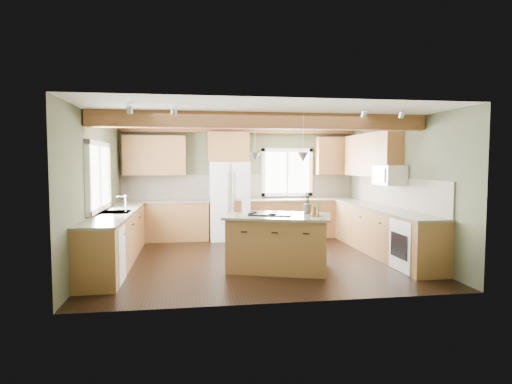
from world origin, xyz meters
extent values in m
plane|color=black|center=(0.00, 0.00, 0.00)|extent=(5.60, 5.60, 0.00)
plane|color=silver|center=(0.00, 0.00, 2.60)|extent=(5.60, 5.60, 0.00)
plane|color=#4C513A|center=(0.00, 2.50, 1.30)|extent=(5.60, 0.00, 5.60)
plane|color=#4C513A|center=(-2.80, 0.00, 1.30)|extent=(0.00, 5.00, 5.00)
plane|color=#4C513A|center=(2.80, 0.00, 1.30)|extent=(0.00, 5.00, 5.00)
cube|color=brown|center=(0.00, -0.80, 2.47)|extent=(5.55, 0.26, 0.26)
cube|color=brown|center=(0.00, 2.40, 2.54)|extent=(5.55, 0.20, 0.10)
cube|color=brown|center=(0.00, 2.48, 1.21)|extent=(5.58, 0.03, 0.58)
cube|color=brown|center=(2.78, 0.05, 1.21)|extent=(0.03, 3.70, 0.58)
cube|color=brown|center=(-1.79, 2.20, 0.44)|extent=(2.02, 0.60, 0.88)
cube|color=brown|center=(-1.79, 2.20, 0.90)|extent=(2.06, 0.64, 0.04)
cube|color=brown|center=(1.49, 2.20, 0.44)|extent=(2.62, 0.60, 0.88)
cube|color=brown|center=(1.49, 2.20, 0.90)|extent=(2.66, 0.64, 0.04)
cube|color=brown|center=(-2.50, 0.05, 0.44)|extent=(0.60, 3.70, 0.88)
cube|color=brown|center=(-2.50, 0.05, 0.90)|extent=(0.64, 3.74, 0.04)
cube|color=brown|center=(2.50, 0.05, 0.44)|extent=(0.60, 3.70, 0.88)
cube|color=brown|center=(2.50, 0.05, 0.90)|extent=(0.64, 3.74, 0.04)
cube|color=brown|center=(-1.99, 2.33, 1.95)|extent=(1.40, 0.35, 0.90)
cube|color=brown|center=(-0.30, 2.33, 2.15)|extent=(0.96, 0.35, 0.70)
cube|color=brown|center=(2.62, 0.90, 1.95)|extent=(0.35, 2.20, 0.90)
cube|color=brown|center=(2.30, 2.33, 1.95)|extent=(0.90, 0.35, 0.90)
cube|color=white|center=(-2.78, 0.05, 1.55)|extent=(0.04, 1.60, 1.05)
cube|color=white|center=(1.15, 2.48, 1.55)|extent=(1.10, 0.04, 1.00)
cube|color=#262628|center=(-2.50, 0.05, 0.91)|extent=(0.50, 0.65, 0.03)
cylinder|color=#B2B2B7|center=(-2.32, 0.05, 1.05)|extent=(0.02, 0.02, 0.28)
cube|color=white|center=(-2.49, -1.25, 0.43)|extent=(0.60, 0.60, 0.84)
cube|color=white|center=(2.49, -1.25, 0.43)|extent=(0.60, 0.72, 0.84)
cube|color=white|center=(2.58, -0.05, 1.55)|extent=(0.40, 0.70, 0.38)
cone|color=#B2B2B7|center=(-0.12, -0.67, 1.88)|extent=(0.18, 0.18, 0.16)
cone|color=#B2B2B7|center=(0.64, -0.93, 1.88)|extent=(0.18, 0.18, 0.16)
cube|color=white|center=(-0.30, 2.12, 0.90)|extent=(0.90, 0.74, 1.80)
cube|color=brown|center=(0.26, -0.80, 0.44)|extent=(1.83, 1.43, 0.88)
cube|color=brown|center=(0.26, -0.80, 0.90)|extent=(1.96, 1.57, 0.04)
cube|color=black|center=(0.14, -0.76, 0.93)|extent=(0.80, 0.66, 0.02)
cube|color=brown|center=(-0.36, -0.29, 1.02)|extent=(0.14, 0.13, 0.20)
cylinder|color=#39312D|center=(0.78, -0.73, 1.00)|extent=(0.16, 0.16, 0.17)
camera|label=1|loc=(-1.17, -7.74, 1.80)|focal=30.00mm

